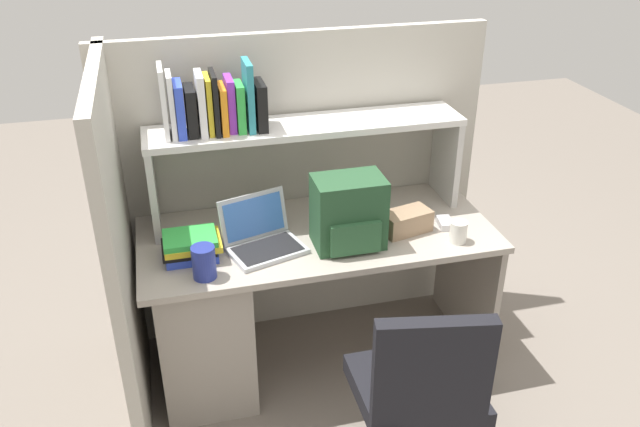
# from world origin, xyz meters

# --- Properties ---
(ground_plane) EXTENTS (8.00, 8.00, 0.00)m
(ground_plane) POSITION_xyz_m (0.00, 0.00, 0.00)
(ground_plane) COLOR slate
(desk) EXTENTS (1.60, 0.70, 0.73)m
(desk) POSITION_xyz_m (-0.39, 0.00, 0.40)
(desk) COLOR #AAA093
(desk) RESTS_ON ground_plane
(cubicle_partition_rear) EXTENTS (1.84, 0.05, 1.55)m
(cubicle_partition_rear) POSITION_xyz_m (0.00, 0.38, 0.78)
(cubicle_partition_rear) COLOR #B2ADA0
(cubicle_partition_rear) RESTS_ON ground_plane
(cubicle_partition_left) EXTENTS (0.05, 1.06, 1.55)m
(cubicle_partition_left) POSITION_xyz_m (-0.85, -0.05, 0.78)
(cubicle_partition_left) COLOR #B2ADA0
(cubicle_partition_left) RESTS_ON ground_plane
(overhead_hutch) EXTENTS (1.44, 0.28, 0.45)m
(overhead_hutch) POSITION_xyz_m (0.00, 0.20, 1.08)
(overhead_hutch) COLOR beige
(overhead_hutch) RESTS_ON desk
(reference_books_on_shelf) EXTENTS (0.44, 0.18, 0.30)m
(reference_books_on_shelf) POSITION_xyz_m (-0.41, 0.20, 1.30)
(reference_books_on_shelf) COLOR white
(reference_books_on_shelf) RESTS_ON overhead_hutch
(laptop) EXTENTS (0.37, 0.33, 0.22)m
(laptop) POSITION_xyz_m (-0.27, -0.07, 0.78)
(laptop) COLOR #B7BABF
(laptop) RESTS_ON desk
(backpack) EXTENTS (0.30, 0.23, 0.32)m
(backpack) POSITION_xyz_m (0.10, -0.14, 0.88)
(backpack) COLOR #264C2D
(backpack) RESTS_ON desk
(computer_mouse) EXTENTS (0.08, 0.11, 0.03)m
(computer_mouse) POSITION_xyz_m (0.58, -0.10, 0.75)
(computer_mouse) COLOR silver
(computer_mouse) RESTS_ON desk
(paper_cup) EXTENTS (0.08, 0.08, 0.10)m
(paper_cup) POSITION_xyz_m (0.58, -0.24, 0.78)
(paper_cup) COLOR white
(paper_cup) RESTS_ON desk
(tissue_box) EXTENTS (0.24, 0.17, 0.10)m
(tissue_box) POSITION_xyz_m (0.39, -0.09, 0.78)
(tissue_box) COLOR #9E7F60
(tissue_box) RESTS_ON desk
(snack_canister) EXTENTS (0.10, 0.10, 0.14)m
(snack_canister) POSITION_xyz_m (-0.53, -0.24, 0.80)
(snack_canister) COLOR navy
(snack_canister) RESTS_ON desk
(desk_book_stack) EXTENTS (0.25, 0.20, 0.11)m
(desk_book_stack) POSITION_xyz_m (-0.57, -0.07, 0.78)
(desk_book_stack) COLOR blue
(desk_book_stack) RESTS_ON desk
(office_chair) EXTENTS (0.52, 0.52, 0.93)m
(office_chair) POSITION_xyz_m (0.17, -0.84, 0.39)
(office_chair) COLOR black
(office_chair) RESTS_ON ground_plane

